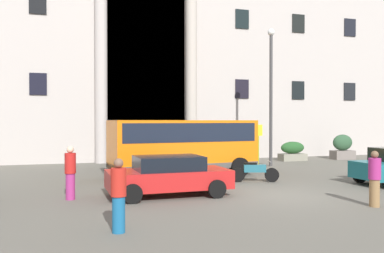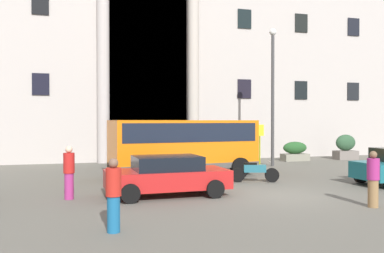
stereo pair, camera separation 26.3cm
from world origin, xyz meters
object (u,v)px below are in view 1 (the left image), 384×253
at_px(bus_stop_sign, 258,141).
at_px(pedestrian_child_trailing, 70,173).
at_px(hedge_planter_far_west, 292,151).
at_px(parked_sedan_far, 169,175).
at_px(motorcycle_near_kerb, 254,171).
at_px(hedge_planter_entrance_left, 183,153).
at_px(lamppost_plaza_centre, 271,86).
at_px(hedge_planter_far_east, 343,147).
at_px(pedestrian_man_red_shirt, 119,195).
at_px(pedestrian_woman_dark_dress, 375,179).
at_px(orange_minibus, 183,143).

xyz_separation_m(bus_stop_sign, pedestrian_child_trailing, (-9.66, -5.88, -0.59)).
relative_size(hedge_planter_far_west, pedestrian_child_trailing, 0.97).
distance_m(parked_sedan_far, pedestrian_child_trailing, 3.26).
bearing_deg(motorcycle_near_kerb, hedge_planter_far_west, 67.12).
relative_size(hedge_planter_entrance_left, lamppost_plaza_centre, 0.24).
relative_size(hedge_planter_far_west, hedge_planter_far_east, 1.03).
height_order(bus_stop_sign, pedestrian_man_red_shirt, bus_stop_sign).
height_order(hedge_planter_far_east, pedestrian_woman_dark_dress, pedestrian_woman_dark_dress).
distance_m(hedge_planter_entrance_left, parked_sedan_far, 10.14).
bearing_deg(pedestrian_woman_dark_dress, hedge_planter_far_east, -142.58).
distance_m(motorcycle_near_kerb, pedestrian_child_trailing, 7.62).
bearing_deg(pedestrian_child_trailing, bus_stop_sign, -105.88).
distance_m(hedge_planter_far_west, pedestrian_child_trailing, 16.62).
distance_m(bus_stop_sign, pedestrian_child_trailing, 11.33).
bearing_deg(orange_minibus, pedestrian_woman_dark_dress, -70.99).
distance_m(hedge_planter_far_east, pedestrian_child_trailing, 19.75).
relative_size(parked_sedan_far, pedestrian_child_trailing, 2.40).
xyz_separation_m(orange_minibus, hedge_planter_far_east, (12.46, 4.97, -0.77)).
distance_m(hedge_planter_far_west, hedge_planter_entrance_left, 7.31).
bearing_deg(pedestrian_child_trailing, motorcycle_near_kerb, -124.18).
relative_size(bus_stop_sign, pedestrian_man_red_shirt, 1.38).
height_order(hedge_planter_far_east, lamppost_plaza_centre, lamppost_plaza_centre).
bearing_deg(hedge_planter_far_west, lamppost_plaza_centre, -140.34).
distance_m(motorcycle_near_kerb, pedestrian_man_red_shirt, 8.84).
relative_size(hedge_planter_entrance_left, pedestrian_woman_dark_dress, 1.09).
xyz_separation_m(orange_minibus, parked_sedan_far, (-1.78, -4.48, -0.86)).
relative_size(hedge_planter_far_west, pedestrian_man_red_shirt, 0.99).
relative_size(hedge_planter_entrance_left, pedestrian_man_red_shirt, 1.07).
height_order(parked_sedan_far, motorcycle_near_kerb, parked_sedan_far).
xyz_separation_m(hedge_planter_far_west, pedestrian_man_red_shirt, (-12.71, -13.73, 0.27)).
bearing_deg(hedge_planter_far_west, orange_minibus, -149.85).
distance_m(hedge_planter_far_east, parked_sedan_far, 17.09).
relative_size(parked_sedan_far, pedestrian_man_red_shirt, 2.45).
height_order(hedge_planter_entrance_left, pedestrian_child_trailing, pedestrian_child_trailing).
height_order(hedge_planter_far_west, hedge_planter_entrance_left, hedge_planter_entrance_left).
xyz_separation_m(pedestrian_woman_dark_dress, lamppost_plaza_centre, (2.23, 10.81, 3.69)).
relative_size(orange_minibus, hedge_planter_far_west, 4.01).
distance_m(bus_stop_sign, motorcycle_near_kerb, 4.85).
xyz_separation_m(hedge_planter_far_west, pedestrian_child_trailing, (-13.77, -9.30, 0.29)).
height_order(hedge_planter_far_west, pedestrian_man_red_shirt, pedestrian_man_red_shirt).
xyz_separation_m(hedge_planter_far_west, lamppost_plaza_centre, (-2.77, -2.30, 3.94)).
bearing_deg(pedestrian_woman_dark_dress, motorcycle_near_kerb, -94.90).
distance_m(hedge_planter_far_west, lamppost_plaza_centre, 5.34).
distance_m(bus_stop_sign, hedge_planter_entrance_left, 4.80).
bearing_deg(pedestrian_man_red_shirt, pedestrian_child_trailing, 155.81).
relative_size(orange_minibus, bus_stop_sign, 2.88).
relative_size(orange_minibus, pedestrian_woman_dark_dress, 4.07).
xyz_separation_m(orange_minibus, pedestrian_child_trailing, (-5.02, -4.22, -0.68)).
xyz_separation_m(hedge_planter_entrance_left, motorcycle_near_kerb, (0.95, -7.65, -0.22)).
distance_m(orange_minibus, bus_stop_sign, 4.93).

